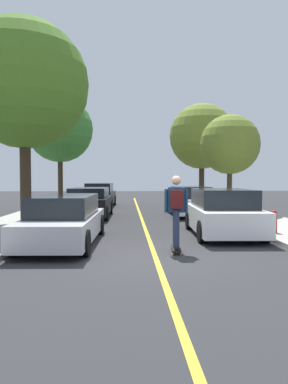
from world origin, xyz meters
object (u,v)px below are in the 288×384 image
street_tree_left_nearest (24,85)px  parked_car_left_near (90,203)px  street_tree_right_near (202,137)px  street_tree_left_near (60,130)px  skateboard (176,249)px  parked_car_left_nearest (65,220)px  parked_car_left_far (100,195)px  street_tree_right_nearest (230,145)px  parked_car_right_nearest (223,213)px  fire_hydrant (274,222)px  skateboarder (176,207)px  parked_car_right_near (190,201)px

street_tree_left_nearest → parked_car_left_near: bearing=56.7°
street_tree_right_near → parked_car_left_near: bearing=-132.9°
street_tree_left_near → skateboard: (5.02, -11.72, -4.49)m
street_tree_right_near → parked_car_left_nearest: bearing=-116.1°
parked_car_left_far → street_tree_left_near: street_tree_left_near is taller
street_tree_right_nearest → skateboard: size_ratio=5.66×
parked_car_left_far → parked_car_right_nearest: parked_car_left_far is taller
street_tree_left_near → fire_hydrant: street_tree_left_near is taller
parked_car_left_far → street_tree_left_nearest: size_ratio=0.54×
parked_car_left_far → street_tree_left_nearest: (-2.05, -9.30, 4.58)m
street_tree_left_nearest → street_tree_right_nearest: 9.92m
parked_car_left_nearest → fire_hydrant: parked_car_left_nearest is taller
street_tree_right_near → skateboard: 16.44m
parked_car_left_nearest → street_tree_right_nearest: bearing=47.2°
parked_car_left_nearest → street_tree_left_nearest: size_ratio=0.62×
street_tree_right_nearest → skateboarder: bearing=-114.0°
street_tree_right_near → skateboard: size_ratio=7.89×
street_tree_right_near → skateboarder: (-3.91, -15.33, -3.52)m
parked_car_right_nearest → street_tree_left_near: (-6.87, 9.25, 3.86)m
street_tree_left_nearest → street_tree_left_near: size_ratio=1.20×
parked_car_right_nearest → skateboarder: bearing=-126.5°
fire_hydrant → skateboarder: size_ratio=0.39×
street_tree_left_nearest → street_tree_left_near: 6.98m
street_tree_left_near → fire_hydrant: size_ratio=9.03×
parked_car_right_nearest → skateboarder: 3.14m
fire_hydrant → street_tree_left_nearest: bearing=162.0°
parked_car_left_far → parked_car_right_near: bearing=-50.0°
parked_car_right_near → fire_hydrant: size_ratio=5.87×
parked_car_left_nearest → skateboard: parked_car_left_nearest is taller
parked_car_left_near → street_tree_left_nearest: street_tree_left_nearest is taller
street_tree_right_nearest → parked_car_left_far: bearing=142.1°
street_tree_right_nearest → skateboard: bearing=-114.1°
street_tree_right_near → skateboard: street_tree_right_near is taller
fire_hydrant → street_tree_right_near: bearing=87.6°
parked_car_left_far → skateboarder: (2.96, -14.11, 0.40)m
parked_car_right_near → street_tree_right_near: street_tree_right_near is taller
street_tree_left_near → skateboarder: street_tree_left_near is taller
street_tree_left_near → fire_hydrant: bearing=-49.1°
street_tree_left_nearest → fire_hydrant: bearing=-18.0°
parked_car_left_near → skateboarder: size_ratio=2.39×
parked_car_right_near → street_tree_right_near: bearing=73.5°
parked_car_left_near → skateboard: size_ratio=5.03×
parked_car_right_nearest → street_tree_right_nearest: bearing=71.8°
parked_car_left_far → street_tree_left_near: size_ratio=0.65×
parked_car_left_far → street_tree_right_nearest: (6.87, -5.35, 2.76)m
street_tree_left_nearest → street_tree_right_near: 13.81m
parked_car_right_nearest → street_tree_left_nearest: size_ratio=0.54×
street_tree_left_near → skateboarder: size_ratio=3.52×
parked_car_left_near → parked_car_right_nearest: 7.26m
parked_car_right_nearest → street_tree_left_near: bearing=126.6°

